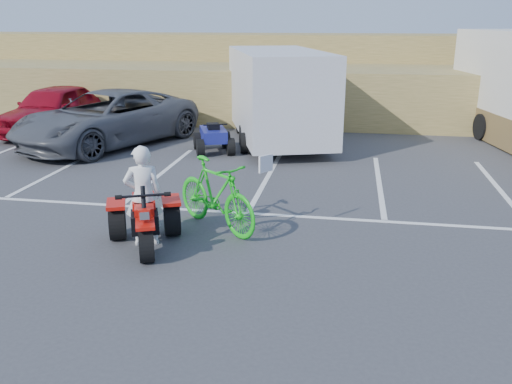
% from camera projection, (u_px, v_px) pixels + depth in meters
% --- Properties ---
extents(ground, '(100.00, 100.00, 0.00)m').
position_uv_depth(ground, '(219.00, 264.00, 8.64)').
color(ground, '#3D3D3F').
rests_on(ground, ground).
extents(parking_stripes, '(28.00, 5.16, 0.01)m').
position_uv_depth(parking_stripes, '(299.00, 191.00, 12.31)').
color(parking_stripes, white).
rests_on(parking_stripes, ground).
extents(grass_embankment, '(40.00, 8.50, 3.10)m').
position_uv_depth(grass_embankment, '(306.00, 77.00, 22.73)').
color(grass_embankment, olive).
rests_on(grass_embankment, ground).
extents(red_trike_atv, '(1.82, 2.05, 1.10)m').
position_uv_depth(red_trike_atv, '(147.00, 247.00, 9.30)').
color(red_trike_atv, red).
rests_on(red_trike_atv, ground).
extents(rider, '(0.75, 0.63, 1.75)m').
position_uv_depth(rider, '(143.00, 196.00, 9.17)').
color(rider, white).
rests_on(rider, ground).
extents(green_dirt_bike, '(2.11, 1.87, 1.33)m').
position_uv_depth(green_dirt_bike, '(216.00, 195.00, 9.92)').
color(green_dirt_bike, '#14BF19').
rests_on(green_dirt_bike, ground).
extents(grey_pickup, '(5.00, 6.58, 1.66)m').
position_uv_depth(grey_pickup, '(107.00, 118.00, 16.57)').
color(grey_pickup, '#4C4E54').
rests_on(grey_pickup, ground).
extents(red_car, '(2.14, 4.85, 1.62)m').
position_uv_depth(red_car, '(54.00, 109.00, 18.45)').
color(red_car, maroon).
rests_on(red_car, ground).
extents(cargo_trailer, '(4.19, 6.52, 2.83)m').
position_uv_depth(cargo_trailer, '(278.00, 93.00, 16.83)').
color(cargo_trailer, silver).
rests_on(cargo_trailer, ground).
extents(quad_atv_blue, '(1.52, 1.73, 0.94)m').
position_uv_depth(quad_atv_blue, '(214.00, 152.00, 15.92)').
color(quad_atv_blue, navy).
rests_on(quad_atv_blue, ground).
extents(quad_atv_green, '(1.65, 1.97, 1.12)m').
position_uv_depth(quad_atv_green, '(261.00, 148.00, 16.41)').
color(quad_atv_green, '#175513').
rests_on(quad_atv_green, ground).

